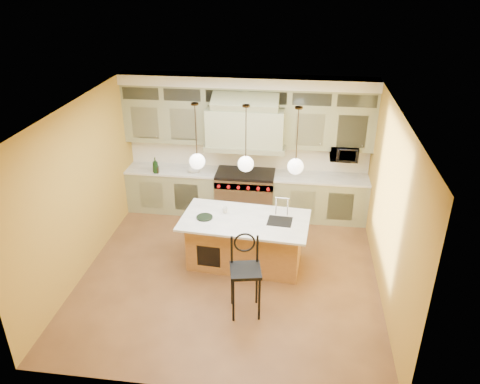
# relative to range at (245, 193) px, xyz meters

# --- Properties ---
(floor) EXTENTS (5.00, 5.00, 0.00)m
(floor) POSITION_rel_range_xyz_m (0.00, -2.14, -0.49)
(floor) COLOR brown
(floor) RESTS_ON ground
(ceiling) EXTENTS (5.00, 5.00, 0.00)m
(ceiling) POSITION_rel_range_xyz_m (0.00, -2.14, 2.41)
(ceiling) COLOR white
(ceiling) RESTS_ON wall_back
(wall_back) EXTENTS (5.00, 0.00, 5.00)m
(wall_back) POSITION_rel_range_xyz_m (0.00, 0.36, 0.96)
(wall_back) COLOR #BB9033
(wall_back) RESTS_ON ground
(wall_front) EXTENTS (5.00, 0.00, 5.00)m
(wall_front) POSITION_rel_range_xyz_m (0.00, -4.64, 0.96)
(wall_front) COLOR #BB9033
(wall_front) RESTS_ON ground
(wall_left) EXTENTS (0.00, 5.00, 5.00)m
(wall_left) POSITION_rel_range_xyz_m (-2.50, -2.14, 0.96)
(wall_left) COLOR #BB9033
(wall_left) RESTS_ON ground
(wall_right) EXTENTS (0.00, 5.00, 5.00)m
(wall_right) POSITION_rel_range_xyz_m (2.50, -2.14, 0.96)
(wall_right) COLOR #BB9033
(wall_right) RESTS_ON ground
(back_cabinetry) EXTENTS (5.00, 0.77, 2.90)m
(back_cabinetry) POSITION_rel_range_xyz_m (0.00, 0.09, 0.94)
(back_cabinetry) COLOR gray
(back_cabinetry) RESTS_ON floor
(range) EXTENTS (1.20, 0.74, 0.96)m
(range) POSITION_rel_range_xyz_m (0.00, 0.00, 0.00)
(range) COLOR silver
(range) RESTS_ON floor
(kitchen_island) EXTENTS (2.24, 1.32, 1.35)m
(kitchen_island) POSITION_rel_range_xyz_m (0.23, -1.81, -0.01)
(kitchen_island) COLOR #9D6637
(kitchen_island) RESTS_ON floor
(counter_stool) EXTENTS (0.53, 0.53, 1.29)m
(counter_stool) POSITION_rel_range_xyz_m (0.37, -3.07, 0.26)
(counter_stool) COLOR black
(counter_stool) RESTS_ON floor
(microwave) EXTENTS (0.54, 0.37, 0.30)m
(microwave) POSITION_rel_range_xyz_m (1.95, 0.11, 0.96)
(microwave) COLOR black
(microwave) RESTS_ON back_cabinetry
(oil_bottle_a) EXTENTS (0.14, 0.14, 0.33)m
(oil_bottle_a) POSITION_rel_range_xyz_m (-1.83, -0.22, 0.62)
(oil_bottle_a) COLOR black
(oil_bottle_a) RESTS_ON back_cabinetry
(oil_bottle_b) EXTENTS (0.09, 0.10, 0.20)m
(oil_bottle_b) POSITION_rel_range_xyz_m (-1.82, -0.22, 0.56)
(oil_bottle_b) COLOR black
(oil_bottle_b) RESTS_ON back_cabinetry
(fruit_bowl) EXTENTS (0.31, 0.31, 0.07)m
(fruit_bowl) POSITION_rel_range_xyz_m (-1.06, -0.06, 0.49)
(fruit_bowl) COLOR silver
(fruit_bowl) RESTS_ON back_cabinetry
(cup) EXTENTS (0.11, 0.11, 0.10)m
(cup) POSITION_rel_range_xyz_m (-0.15, -1.68, 0.48)
(cup) COLOR silver
(cup) RESTS_ON kitchen_island
(pendant_left) EXTENTS (0.26, 0.26, 1.11)m
(pendant_left) POSITION_rel_range_xyz_m (-0.58, -1.81, 1.46)
(pendant_left) COLOR #2D2319
(pendant_left) RESTS_ON ceiling
(pendant_center) EXTENTS (0.26, 0.26, 1.11)m
(pendant_center) POSITION_rel_range_xyz_m (0.22, -1.81, 1.46)
(pendant_center) COLOR #2D2319
(pendant_center) RESTS_ON ceiling
(pendant_right) EXTENTS (0.26, 0.26, 1.11)m
(pendant_right) POSITION_rel_range_xyz_m (1.02, -1.81, 1.46)
(pendant_right) COLOR #2D2319
(pendant_right) RESTS_ON ceiling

